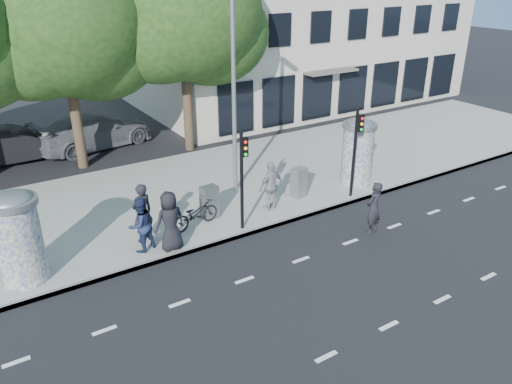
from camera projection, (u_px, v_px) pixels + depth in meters
ground at (331, 282)px, 14.02m from camera, size 120.00×120.00×0.00m
sidewalk at (208, 188)px, 19.76m from camera, size 40.00×8.00×0.15m
curb at (262, 229)px, 16.72m from camera, size 40.00×0.10×0.16m
lane_dash_near at (389, 326)px, 12.33m from camera, size 32.00×0.12×0.01m
lane_dash_far at (301, 260)px, 15.10m from camera, size 32.00×0.12×0.01m
ad_column_left at (18, 236)px, 13.34m from camera, size 1.36×1.36×2.65m
ad_column_right at (358, 150)px, 19.53m from camera, size 1.36×1.36×2.65m
traffic_pole_near at (243, 171)px, 15.72m from camera, size 0.22×0.31×3.40m
traffic_pole_far at (356, 144)px, 18.06m from camera, size 0.22×0.31×3.40m
street_lamp at (234, 69)px, 17.53m from camera, size 0.25×0.93×8.00m
tree_near_left at (62, 23)px, 19.57m from camera, size 6.80×6.80×8.97m
tree_center at (182, 11)px, 21.60m from camera, size 7.00×7.00×9.30m
building at (279, 1)px, 32.76m from camera, size 20.30×15.85×12.00m
ped_a at (170, 221)px, 15.00m from camera, size 0.96×0.65×1.91m
ped_b at (142, 213)px, 15.48m from camera, size 0.80×0.62×1.95m
ped_c at (141, 225)px, 14.98m from camera, size 1.02×0.90×1.74m
ped_e at (271, 186)px, 17.58m from camera, size 1.12×0.73×1.79m
man_road at (374, 208)px, 16.31m from camera, size 0.74×0.58×1.80m
bicycle at (195, 214)px, 16.52m from camera, size 0.94×1.87×0.94m
cabinet_left at (210, 202)px, 17.06m from camera, size 0.61×0.48×1.18m
cabinet_right at (299, 183)px, 18.65m from camera, size 0.62×0.51×1.15m
car_mid at (15, 145)px, 22.35m from camera, size 1.76×4.85×1.59m
car_right at (94, 131)px, 24.10m from camera, size 3.42×6.03×1.65m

